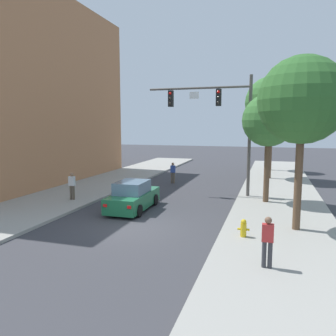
{
  "coord_description": "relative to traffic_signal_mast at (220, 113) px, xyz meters",
  "views": [
    {
      "loc": [
        5.94,
        -13.45,
        4.61
      ],
      "look_at": [
        -0.08,
        5.99,
        2.0
      ],
      "focal_mm": 35.89,
      "sensor_mm": 36.0,
      "label": 1
    }
  ],
  "objects": [
    {
      "name": "pedestrian_sidewalk_right_walker",
      "position": [
        3.2,
        -10.87,
        -4.28
      ],
      "size": [
        0.36,
        0.22,
        1.64
      ],
      "color": "#333338",
      "rests_on": "sidewalk_right"
    },
    {
      "name": "street_tree_second",
      "position": [
        2.99,
        -1.32,
        -0.51
      ],
      "size": [
        3.0,
        3.0,
        6.23
      ],
      "color": "brown",
      "rests_on": "sidewalk_right"
    },
    {
      "name": "car_lead_green",
      "position": [
        -3.91,
        -4.87,
        -4.62
      ],
      "size": [
        1.9,
        4.27,
        1.6
      ],
      "color": "#1E663D",
      "rests_on": "ground"
    },
    {
      "name": "street_tree_third",
      "position": [
        3.08,
        7.88,
        1.07
      ],
      "size": [
        4.33,
        4.33,
        8.45
      ],
      "color": "brown",
      "rests_on": "sidewalk_right"
    },
    {
      "name": "sidewalk_right",
      "position": [
        3.77,
        -7.98,
        -5.27
      ],
      "size": [
        5.0,
        60.0,
        0.15
      ],
      "primitive_type": "cube",
      "color": "#99968E",
      "rests_on": "ground"
    },
    {
      "name": "ground_plane",
      "position": [
        -2.73,
        -7.98,
        -5.35
      ],
      "size": [
        120.0,
        120.0,
        0.0
      ],
      "primitive_type": "plane",
      "color": "#38383D"
    },
    {
      "name": "sidewalk_left",
      "position": [
        -9.23,
        -7.98,
        -5.27
      ],
      "size": [
        5.0,
        60.0,
        0.15
      ],
      "primitive_type": "cube",
      "color": "#99968E",
      "rests_on": "ground"
    },
    {
      "name": "pedestrian_crossing_road",
      "position": [
        -4.25,
        4.0,
        -4.43
      ],
      "size": [
        0.36,
        0.22,
        1.64
      ],
      "color": "brown",
      "rests_on": "ground"
    },
    {
      "name": "pedestrian_sidewalk_left_walker",
      "position": [
        -8.16,
        -4.19,
        -4.28
      ],
      "size": [
        0.36,
        0.22,
        1.64
      ],
      "color": "brown",
      "rests_on": "sidewalk_left"
    },
    {
      "name": "street_tree_nearest",
      "position": [
        4.35,
        -6.4,
        0.26
      ],
      "size": [
        3.63,
        3.63,
        7.3
      ],
      "color": "brown",
      "rests_on": "sidewalk_right"
    },
    {
      "name": "fire_hydrant",
      "position": [
        2.25,
        -8.07,
        -4.84
      ],
      "size": [
        0.48,
        0.24,
        0.72
      ],
      "color": "gold",
      "rests_on": "sidewalk_right"
    },
    {
      "name": "traffic_signal_mast",
      "position": [
        0.0,
        0.0,
        0.0
      ],
      "size": [
        6.64,
        0.38,
        7.5
      ],
      "color": "#514C47",
      "rests_on": "sidewalk_right"
    },
    {
      "name": "street_tree_farthest",
      "position": [
        3.1,
        13.38,
        0.19
      ],
      "size": [
        2.85,
        2.85,
        6.87
      ],
      "color": "brown",
      "rests_on": "sidewalk_right"
    }
  ]
}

